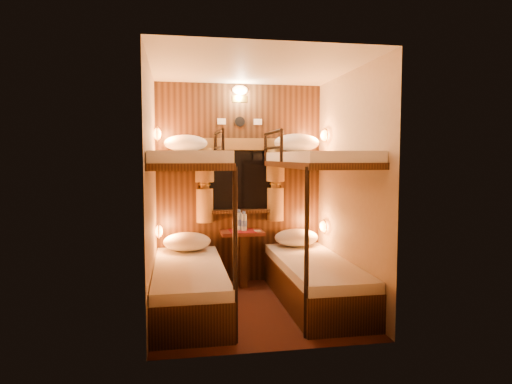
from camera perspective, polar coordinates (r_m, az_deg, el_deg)
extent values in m
plane|color=#34160E|center=(4.77, -0.22, -14.28)|extent=(2.10, 2.10, 0.00)
plane|color=silver|center=(4.60, -0.23, 15.33)|extent=(2.10, 2.10, 0.00)
plane|color=#C6B293|center=(5.56, -2.06, 1.03)|extent=(2.40, 0.00, 2.40)
plane|color=#C6B293|center=(3.50, 2.71, -0.99)|extent=(2.40, 0.00, 2.40)
plane|color=#C6B293|center=(4.47, -12.96, 0.08)|extent=(0.00, 2.40, 2.40)
plane|color=#C6B293|center=(4.80, 11.62, 0.40)|extent=(0.00, 2.40, 2.40)
cube|color=black|center=(5.55, -2.04, 1.03)|extent=(2.00, 0.03, 2.40)
cube|color=black|center=(4.72, -8.35, -12.29)|extent=(0.70, 1.90, 0.35)
cube|color=white|center=(4.66, -8.38, -9.64)|extent=(0.68, 1.88, 0.10)
cube|color=black|center=(4.52, -8.53, 3.37)|extent=(0.70, 1.90, 0.06)
cube|color=white|center=(4.52, -8.54, 4.38)|extent=(0.68, 1.88, 0.10)
cylinder|color=black|center=(3.74, -2.61, -8.02)|extent=(0.04, 0.04, 1.45)
cylinder|color=black|center=(5.42, -5.08, 5.58)|extent=(0.04, 0.04, 0.32)
cylinder|color=black|center=(4.58, -4.16, 5.79)|extent=(0.04, 0.04, 0.32)
cylinder|color=black|center=(5.01, -4.67, 7.51)|extent=(0.04, 0.85, 0.04)
cylinder|color=black|center=(5.00, -4.66, 5.56)|extent=(0.03, 0.85, 0.03)
cube|color=black|center=(4.93, 7.26, -11.56)|extent=(0.70, 1.90, 0.35)
cube|color=white|center=(4.87, 7.29, -9.02)|extent=(0.68, 1.88, 0.10)
cube|color=black|center=(4.74, 7.41, 3.43)|extent=(0.70, 1.90, 0.06)
cube|color=white|center=(4.74, 7.42, 4.39)|extent=(0.68, 1.88, 0.10)
cylinder|color=black|center=(3.86, 6.34, -7.64)|extent=(0.04, 0.04, 1.45)
cylinder|color=black|center=(5.51, 1.18, 5.58)|extent=(0.04, 0.04, 0.32)
cylinder|color=black|center=(4.68, 3.21, 5.77)|extent=(0.04, 0.04, 0.32)
cylinder|color=black|center=(5.10, 2.12, 7.47)|extent=(0.04, 0.85, 0.04)
cylinder|color=black|center=(5.09, 2.11, 5.56)|extent=(0.03, 0.85, 0.03)
cube|color=black|center=(5.53, -2.01, 1.53)|extent=(0.98, 0.02, 0.78)
cube|color=black|center=(5.52, -2.00, 1.53)|extent=(0.90, 0.01, 0.70)
cube|color=black|center=(5.52, -1.94, -2.44)|extent=(1.00, 0.12, 0.04)
cube|color=olive|center=(5.49, -1.98, 6.00)|extent=(1.10, 0.06, 0.14)
cylinder|color=olive|center=(5.43, -6.46, 3.35)|extent=(0.22, 0.22, 0.40)
cylinder|color=olive|center=(5.44, -6.43, 0.93)|extent=(0.11, 0.11, 0.12)
cylinder|color=olive|center=(5.46, -6.41, -1.69)|extent=(0.20, 0.20, 0.40)
torus|color=#B29034|center=(5.44, -6.43, 0.93)|extent=(0.14, 0.14, 0.02)
cylinder|color=olive|center=(5.55, 2.45, 3.40)|extent=(0.22, 0.22, 0.40)
cylinder|color=olive|center=(5.56, 2.44, 1.03)|extent=(0.11, 0.11, 0.12)
cylinder|color=olive|center=(5.58, 2.43, -1.53)|extent=(0.20, 0.20, 0.40)
torus|color=#B29034|center=(5.56, 2.44, 1.03)|extent=(0.14, 0.14, 0.02)
cylinder|color=black|center=(5.54, -2.03, 8.79)|extent=(0.12, 0.02, 0.12)
cube|color=silver|center=(5.51, -4.33, 8.80)|extent=(0.10, 0.01, 0.07)
cube|color=silver|center=(5.57, 0.23, 8.76)|extent=(0.10, 0.01, 0.07)
cube|color=#B29034|center=(5.56, -2.04, 11.56)|extent=(0.18, 0.01, 0.08)
ellipsoid|color=#FFCC8C|center=(5.56, -2.02, 12.61)|extent=(0.18, 0.09, 0.11)
ellipsoid|color=orange|center=(5.22, -12.03, -4.81)|extent=(0.08, 0.20, 0.13)
torus|color=#B29034|center=(5.22, -12.03, -4.81)|extent=(0.02, 0.17, 0.17)
ellipsoid|color=orange|center=(5.16, -12.23, 7.11)|extent=(0.08, 0.20, 0.13)
torus|color=#B29034|center=(5.16, -12.23, 7.11)|extent=(0.02, 0.17, 0.17)
ellipsoid|color=orange|center=(5.50, 8.45, -4.30)|extent=(0.08, 0.20, 0.13)
torus|color=#B29034|center=(5.50, 8.45, -4.30)|extent=(0.02, 0.17, 0.17)
ellipsoid|color=orange|center=(5.44, 8.59, 7.02)|extent=(0.08, 0.20, 0.13)
torus|color=#B29034|center=(5.44, 8.59, 7.02)|extent=(0.02, 0.17, 0.17)
cube|color=#582514|center=(5.43, -1.75, -5.10)|extent=(0.50, 0.34, 0.04)
cube|color=black|center=(5.50, -1.74, -8.45)|extent=(0.08, 0.30, 0.61)
cube|color=maroon|center=(5.43, -1.75, -4.87)|extent=(0.30, 0.34, 0.01)
cylinder|color=#99BFE5|center=(5.46, -2.15, -3.70)|extent=(0.07, 0.07, 0.21)
cylinder|color=#4164C5|center=(5.47, -2.15, -3.81)|extent=(0.07, 0.07, 0.08)
cylinder|color=#4164C5|center=(5.45, -2.15, -2.35)|extent=(0.04, 0.04, 0.03)
cylinder|color=#99BFE5|center=(5.43, -1.50, -3.82)|extent=(0.06, 0.06, 0.20)
cylinder|color=#4164C5|center=(5.43, -1.50, -3.93)|extent=(0.07, 0.07, 0.07)
cylinder|color=#4164C5|center=(5.41, -1.50, -2.55)|extent=(0.04, 0.04, 0.03)
cube|color=silver|center=(5.39, 0.24, -4.93)|extent=(0.08, 0.06, 0.01)
cube|color=silver|center=(5.44, 0.14, -4.85)|extent=(0.08, 0.06, 0.01)
ellipsoid|color=white|center=(5.28, -8.61, -6.16)|extent=(0.54, 0.39, 0.21)
ellipsoid|color=white|center=(5.52, 5.06, -5.69)|extent=(0.53, 0.38, 0.21)
ellipsoid|color=white|center=(5.27, -8.77, 6.05)|extent=(0.49, 0.35, 0.19)
ellipsoid|color=white|center=(5.45, 5.10, 6.15)|extent=(0.55, 0.39, 0.21)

